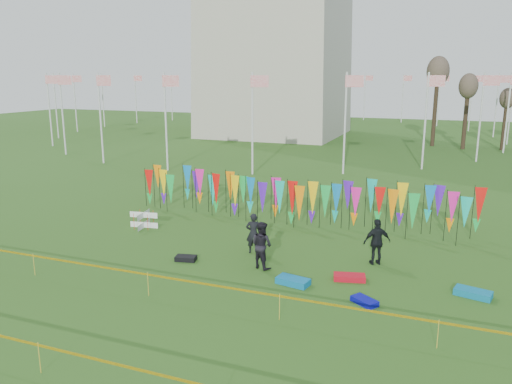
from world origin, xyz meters
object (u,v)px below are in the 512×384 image
(box_kite, at_px, (144,220))
(kite_bag_turquoise, at_px, (293,281))
(person_left, at_px, (253,233))
(person_mid, at_px, (262,245))
(kite_bag_black, at_px, (186,258))
(kite_bag_teal, at_px, (473,293))
(kite_bag_red, at_px, (349,277))
(kite_bag_blue, at_px, (365,301))
(person_right, at_px, (377,242))

(box_kite, xyz_separation_m, kite_bag_turquoise, (9.34, -4.10, -0.30))
(person_left, bearing_deg, person_mid, 102.22)
(kite_bag_black, height_order, kite_bag_teal, kite_bag_teal)
(kite_bag_red, bearing_deg, kite_bag_teal, 1.99)
(kite_bag_blue, bearing_deg, kite_bag_red, 115.27)
(kite_bag_teal, bearing_deg, box_kite, 169.94)
(kite_bag_turquoise, distance_m, kite_bag_blue, 2.89)
(person_mid, height_order, kite_bag_turquoise, person_mid)
(kite_bag_teal, bearing_deg, kite_bag_red, -178.01)
(person_left, distance_m, person_right, 5.34)
(box_kite, height_order, kite_bag_red, box_kite)
(box_kite, distance_m, person_mid, 8.20)
(person_left, relative_size, kite_bag_blue, 1.98)
(box_kite, height_order, kite_bag_blue, box_kite)
(kite_bag_black, distance_m, kite_bag_teal, 11.36)
(kite_bag_teal, bearing_deg, kite_bag_turquoise, -168.23)
(box_kite, height_order, kite_bag_teal, box_kite)
(box_kite, distance_m, kite_bag_teal, 15.92)
(person_left, bearing_deg, kite_bag_black, 19.47)
(kite_bag_blue, height_order, kite_bag_black, kite_bag_black)
(person_mid, xyz_separation_m, kite_bag_teal, (8.04, 0.17, -0.86))
(kite_bag_black, bearing_deg, kite_bag_turquoise, -8.28)
(box_kite, height_order, person_left, person_left)
(kite_bag_turquoise, distance_m, kite_bag_black, 5.06)
(box_kite, relative_size, kite_bag_red, 0.71)
(kite_bag_turquoise, relative_size, kite_bag_red, 1.03)
(person_left, xyz_separation_m, kite_bag_turquoise, (2.66, -2.67, -0.79))
(kite_bag_teal, bearing_deg, person_mid, -178.79)
(kite_bag_blue, distance_m, kite_bag_teal, 4.07)
(kite_bag_turquoise, distance_m, kite_bag_teal, 6.47)
(box_kite, relative_size, person_left, 0.47)
(person_mid, relative_size, kite_bag_red, 1.63)
(person_left, relative_size, person_right, 0.93)
(person_right, height_order, kite_bag_teal, person_right)
(box_kite, height_order, kite_bag_black, box_kite)
(kite_bag_red, height_order, kite_bag_teal, kite_bag_teal)
(kite_bag_blue, xyz_separation_m, kite_bag_black, (-7.82, 1.43, 0.00))
(kite_bag_red, relative_size, kite_bag_black, 1.38)
(kite_bag_turquoise, relative_size, kite_bag_teal, 0.99)
(person_right, xyz_separation_m, kite_bag_turquoise, (-2.64, -3.25, -0.86))
(person_mid, distance_m, kite_bag_black, 3.45)
(kite_bag_turquoise, bearing_deg, person_mid, 146.01)
(box_kite, xyz_separation_m, person_mid, (7.63, -2.95, 0.55))
(kite_bag_red, distance_m, kite_bag_black, 6.95)
(person_right, relative_size, kite_bag_blue, 2.13)
(box_kite, height_order, person_mid, person_mid)
(person_left, relative_size, kite_bag_turquoise, 1.48)
(kite_bag_blue, bearing_deg, kite_bag_black, 169.60)
(person_left, distance_m, kite_bag_teal, 9.14)
(person_right, distance_m, kite_bag_turquoise, 4.27)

